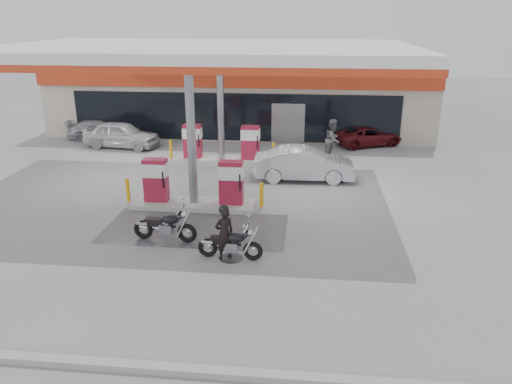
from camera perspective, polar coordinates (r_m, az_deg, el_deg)
ground at (r=16.84m, az=-8.56°, el=-4.08°), size 90.00×90.00×0.00m
wet_patch at (r=16.72m, az=-6.90°, el=-4.16°), size 6.00×3.00×0.00m
drain_cover at (r=14.68m, az=-2.85°, el=-7.56°), size 0.70×0.70×0.01m
kerb at (r=11.09m, az=-17.91°, el=-18.19°), size 28.00×0.25×0.15m
store_building at (r=31.45m, az=-1.50°, el=11.02°), size 22.00×8.22×4.00m
canopy at (r=20.36m, az=-5.76°, el=15.48°), size 16.00×10.02×5.51m
pump_island_near at (r=18.39m, az=-7.15°, el=0.44°), size 5.14×1.30×1.78m
pump_island_far at (r=24.02m, az=-3.96°, el=5.12°), size 5.14×1.30×1.78m
main_motorcycle at (r=14.49m, az=-2.86°, el=-6.03°), size 1.93×0.74×0.99m
biker_main at (r=14.38m, az=-3.64°, el=-4.73°), size 0.69×0.63×1.57m
parked_motorcycle at (r=15.83m, az=-10.26°, el=-3.91°), size 2.08×0.79×1.06m
sedan_white at (r=27.63m, az=-15.14°, el=6.36°), size 4.22×2.14×1.38m
attendant at (r=24.60m, az=8.77°, el=5.96°), size 1.07×1.18×1.99m
hatchback_silver at (r=21.36m, az=5.53°, el=3.20°), size 4.31×1.64×1.40m
parked_car_left at (r=29.99m, az=-17.26°, el=6.88°), size 3.98×2.29×1.08m
parked_car_right at (r=27.79m, az=12.74°, el=6.26°), size 4.07×3.08×1.03m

